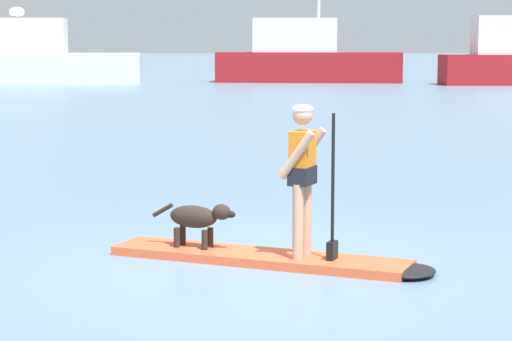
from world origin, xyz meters
TOP-DOWN VIEW (x-y plane):
  - ground_plane at (0.00, 0.00)m, footprint 400.00×400.00m
  - paddleboard at (0.21, -0.10)m, footprint 3.64×2.14m
  - person_paddler at (0.48, -0.22)m, footprint 0.68×0.60m
  - dog at (-0.69, 0.32)m, footprint 0.99×0.51m
  - moored_boat_far_starboard at (-11.80, 47.93)m, footprint 12.60×3.47m
  - moored_boat_starboard at (4.62, 49.09)m, footprint 11.46×4.47m

SIDE VIEW (x-z plane):
  - ground_plane at x=0.00m, z-range 0.00..0.00m
  - paddleboard at x=0.21m, z-range 0.00..0.10m
  - dog at x=-0.69m, z-range 0.18..0.71m
  - person_paddler at x=0.48m, z-range 0.23..1.91m
  - moored_boat_far_starboard at x=-11.80m, z-range -0.80..3.67m
  - moored_boat_starboard at x=4.62m, z-range -4.72..7.65m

